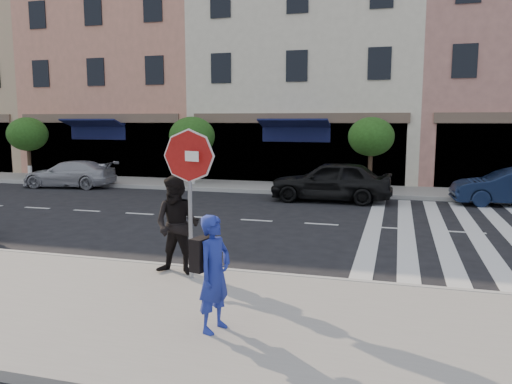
% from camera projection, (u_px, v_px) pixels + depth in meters
% --- Properties ---
extents(ground, '(120.00, 120.00, 0.00)m').
position_uv_depth(ground, '(209.00, 254.00, 11.49)').
color(ground, black).
rests_on(ground, ground).
extents(sidewalk_near, '(60.00, 4.50, 0.15)m').
position_uv_depth(sidewalk_near, '(123.00, 309.00, 7.91)').
color(sidewalk_near, gray).
rests_on(sidewalk_near, ground).
extents(sidewalk_far, '(60.00, 3.00, 0.15)m').
position_uv_depth(sidewalk_far, '(300.00, 188.00, 21.95)').
color(sidewalk_far, gray).
rests_on(sidewalk_far, ground).
extents(building_west_mid, '(10.00, 9.00, 14.00)m').
position_uv_depth(building_west_mid, '(139.00, 53.00, 29.66)').
color(building_west_mid, tan).
rests_on(building_west_mid, ground).
extents(building_centre, '(11.00, 9.00, 11.00)m').
position_uv_depth(building_centre, '(313.00, 75.00, 27.02)').
color(building_centre, '#EDE1C3').
rests_on(building_centre, ground).
extents(street_tree_wa, '(2.00, 2.00, 3.05)m').
position_uv_depth(street_tree_wa, '(28.00, 134.00, 25.24)').
color(street_tree_wa, '#473323').
rests_on(street_tree_wa, sidewalk_far).
extents(street_tree_wb, '(2.10, 2.10, 3.06)m').
position_uv_depth(street_tree_wb, '(192.00, 137.00, 22.80)').
color(street_tree_wb, '#473323').
rests_on(street_tree_wb, sidewalk_far).
extents(street_tree_c, '(1.90, 1.90, 3.04)m').
position_uv_depth(street_tree_c, '(371.00, 137.00, 20.62)').
color(street_tree_c, '#473323').
rests_on(street_tree_c, sidewalk_far).
extents(stop_sign, '(0.91, 0.38, 2.75)m').
position_uv_depth(stop_sign, '(189.00, 172.00, 8.96)').
color(stop_sign, gray).
rests_on(stop_sign, sidewalk_near).
extents(photographer, '(0.54, 0.68, 1.63)m').
position_uv_depth(photographer, '(215.00, 273.00, 6.85)').
color(photographer, navy).
rests_on(photographer, sidewalk_near).
extents(walker, '(0.91, 0.71, 1.87)m').
position_uv_depth(walker, '(177.00, 225.00, 9.39)').
color(walker, black).
rests_on(walker, sidewalk_near).
extents(car_far_left, '(4.37, 2.19, 1.22)m').
position_uv_depth(car_far_left, '(70.00, 174.00, 22.82)').
color(car_far_left, '#A1A0A6').
rests_on(car_far_left, ground).
extents(car_far_mid, '(4.57, 1.89, 1.55)m').
position_uv_depth(car_far_mid, '(331.00, 181.00, 18.84)').
color(car_far_mid, black).
rests_on(car_far_mid, ground).
extents(car_far_right, '(4.17, 1.73, 1.34)m').
position_uv_depth(car_far_right, '(512.00, 187.00, 17.86)').
color(car_far_right, black).
rests_on(car_far_right, ground).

